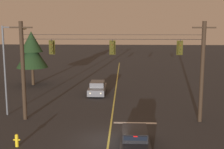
{
  "coord_description": "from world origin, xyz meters",
  "views": [
    {
      "loc": [
        1.04,
        -19.43,
        7.86
      ],
      "look_at": [
        0.0,
        5.49,
        3.61
      ],
      "focal_mm": 49.18,
      "sensor_mm": 36.0,
      "label": 1
    }
  ],
  "objects": [
    {
      "name": "ground_plane",
      "position": [
        0.0,
        0.0,
        0.0
      ],
      "size": [
        180.0,
        180.0,
        0.0
      ],
      "primitive_type": "plane",
      "color": "#28282B"
    },
    {
      "name": "car_waiting_near_lane",
      "position": [
        1.69,
        -1.26,
        0.65
      ],
      "size": [
        1.8,
        4.33,
        1.39
      ],
      "color": "black",
      "rests_on": "ground"
    },
    {
      "name": "stop_bar_paint",
      "position": [
        1.9,
        3.89,
        0.0
      ],
      "size": [
        3.4,
        0.36,
        0.01
      ],
      "primitive_type": "cube",
      "color": "silver",
      "rests_on": "ground"
    },
    {
      "name": "lane_centre_stripe",
      "position": [
        0.0,
        10.49,
        0.0
      ],
      "size": [
        0.14,
        60.0,
        0.01
      ],
      "primitive_type": "cube",
      "color": "#D1C64C",
      "rests_on": "ground"
    },
    {
      "name": "traffic_light_left_inner",
      "position": [
        0.07,
        4.47,
        5.91
      ],
      "size": [
        0.48,
        0.41,
        1.22
      ],
      "color": "black"
    },
    {
      "name": "car_oncoming_lead",
      "position": [
        -1.98,
        13.77,
        0.65
      ],
      "size": [
        1.8,
        4.42,
        1.39
      ],
      "color": "#4C4C51",
      "rests_on": "ground"
    },
    {
      "name": "fire_hydrant",
      "position": [
        -5.82,
        -1.1,
        0.44
      ],
      "size": [
        0.44,
        0.22,
        0.84
      ],
      "color": "gold",
      "rests_on": "ground"
    },
    {
      "name": "signal_span_assembly",
      "position": [
        0.0,
        4.49,
        4.13
      ],
      "size": [
        16.0,
        0.32,
        7.97
      ],
      "color": "#2D2116",
      "rests_on": "ground"
    },
    {
      "name": "tree_verge_near",
      "position": [
        -10.62,
        18.49,
        4.28
      ],
      "size": [
        3.94,
        3.94,
        6.77
      ],
      "color": "#332316",
      "rests_on": "ground"
    },
    {
      "name": "street_lamp_corner",
      "position": [
        -8.71,
        5.64,
        4.59
      ],
      "size": [
        2.11,
        0.3,
        7.59
      ],
      "color": "#4C4F54",
      "rests_on": "ground"
    },
    {
      "name": "traffic_light_centre",
      "position": [
        5.32,
        4.47,
        5.91
      ],
      "size": [
        0.48,
        0.41,
        1.22
      ],
      "color": "black"
    },
    {
      "name": "traffic_light_leftmost",
      "position": [
        -4.73,
        4.47,
        5.91
      ],
      "size": [
        0.48,
        0.41,
        1.22
      ],
      "color": "black"
    }
  ]
}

